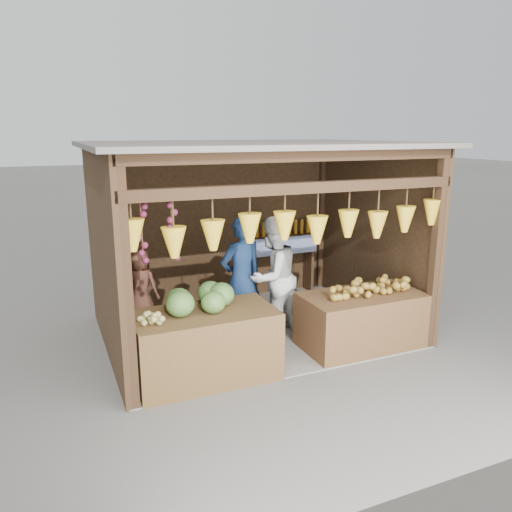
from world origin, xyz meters
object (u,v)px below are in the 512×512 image
(counter_left, at_px, (205,345))
(man_standing, at_px, (241,280))
(vendor_seated, at_px, (141,286))
(counter_right, at_px, (361,320))
(woman_standing, at_px, (273,277))

(counter_left, bearing_deg, man_standing, 47.06)
(counter_left, relative_size, vendor_seated, 1.65)
(counter_right, relative_size, vendor_seated, 1.62)
(man_standing, xyz_separation_m, woman_standing, (0.46, -0.00, -0.02))
(counter_right, bearing_deg, vendor_seated, 153.96)
(counter_left, height_order, vendor_seated, vendor_seated)
(counter_left, height_order, man_standing, man_standing)
(vendor_seated, bearing_deg, counter_left, 149.51)
(counter_left, xyz_separation_m, woman_standing, (1.25, 0.84, 0.45))
(counter_right, relative_size, woman_standing, 0.94)
(man_standing, bearing_deg, woman_standing, 168.55)
(counter_right, height_order, man_standing, man_standing)
(counter_right, bearing_deg, man_standing, 149.14)
(woman_standing, bearing_deg, man_standing, -24.15)
(counter_left, distance_m, counter_right, 2.16)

